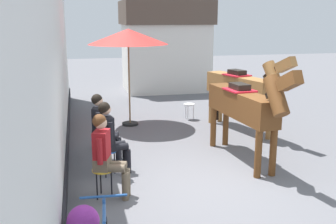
{
  "coord_description": "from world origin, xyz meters",
  "views": [
    {
      "loc": [
        -2.12,
        -6.19,
        2.85
      ],
      "look_at": [
        -0.4,
        1.2,
        1.05
      ],
      "focal_mm": 42.51,
      "sensor_mm": 36.0,
      "label": 1
    }
  ],
  "objects_px": {
    "saddled_horse_far": "(242,87)",
    "spare_stool_white": "(189,106)",
    "seated_visitor_far": "(102,124)",
    "saddled_horse_near": "(245,106)",
    "seated_visitor_near": "(106,152)",
    "cafe_parasol": "(128,37)",
    "seated_visitor_middle": "(110,134)",
    "satchel_bag": "(98,145)"
  },
  "relations": [
    {
      "from": "seated_visitor_far",
      "to": "cafe_parasol",
      "type": "bearing_deg",
      "value": 71.1
    },
    {
      "from": "seated_visitor_middle",
      "to": "satchel_bag",
      "type": "bearing_deg",
      "value": 95.8
    },
    {
      "from": "saddled_horse_far",
      "to": "seated_visitor_middle",
      "type": "bearing_deg",
      "value": -148.71
    },
    {
      "from": "seated_visitor_near",
      "to": "saddled_horse_far",
      "type": "xyz_separation_m",
      "value": [
        3.65,
        3.1,
        0.38
      ]
    },
    {
      "from": "seated_visitor_near",
      "to": "saddled_horse_near",
      "type": "xyz_separation_m",
      "value": [
        2.82,
        1.06,
        0.38
      ]
    },
    {
      "from": "spare_stool_white",
      "to": "seated_visitor_middle",
      "type": "bearing_deg",
      "value": -125.19
    },
    {
      "from": "seated_visitor_middle",
      "to": "seated_visitor_far",
      "type": "height_order",
      "value": "same"
    },
    {
      "from": "seated_visitor_middle",
      "to": "cafe_parasol",
      "type": "distance_m",
      "value": 3.87
    },
    {
      "from": "seated_visitor_far",
      "to": "spare_stool_white",
      "type": "bearing_deg",
      "value": 47.36
    },
    {
      "from": "seated_visitor_middle",
      "to": "saddled_horse_far",
      "type": "relative_size",
      "value": 0.48
    },
    {
      "from": "saddled_horse_near",
      "to": "saddled_horse_far",
      "type": "xyz_separation_m",
      "value": [
        0.83,
        2.04,
        0.0
      ]
    },
    {
      "from": "seated_visitor_middle",
      "to": "spare_stool_white",
      "type": "bearing_deg",
      "value": 54.81
    },
    {
      "from": "seated_visitor_middle",
      "to": "saddled_horse_near",
      "type": "bearing_deg",
      "value": 2.08
    },
    {
      "from": "saddled_horse_near",
      "to": "spare_stool_white",
      "type": "bearing_deg",
      "value": 91.85
    },
    {
      "from": "seated_visitor_far",
      "to": "saddled_horse_near",
      "type": "relative_size",
      "value": 0.46
    },
    {
      "from": "seated_visitor_near",
      "to": "saddled_horse_far",
      "type": "distance_m",
      "value": 4.8
    },
    {
      "from": "spare_stool_white",
      "to": "seated_visitor_near",
      "type": "bearing_deg",
      "value": -120.49
    },
    {
      "from": "saddled_horse_far",
      "to": "cafe_parasol",
      "type": "relative_size",
      "value": 1.13
    },
    {
      "from": "seated_visitor_far",
      "to": "saddled_horse_near",
      "type": "distance_m",
      "value": 2.87
    },
    {
      "from": "cafe_parasol",
      "to": "seated_visitor_far",
      "type": "bearing_deg",
      "value": -108.9
    },
    {
      "from": "seated_visitor_middle",
      "to": "cafe_parasol",
      "type": "xyz_separation_m",
      "value": [
        0.83,
        3.43,
        1.59
      ]
    },
    {
      "from": "seated_visitor_middle",
      "to": "seated_visitor_far",
      "type": "xyz_separation_m",
      "value": [
        -0.09,
        0.76,
        0.0
      ]
    },
    {
      "from": "seated_visitor_near",
      "to": "seated_visitor_middle",
      "type": "distance_m",
      "value": 0.97
    },
    {
      "from": "seated_visitor_middle",
      "to": "seated_visitor_far",
      "type": "bearing_deg",
      "value": 96.41
    },
    {
      "from": "seated_visitor_middle",
      "to": "spare_stool_white",
      "type": "height_order",
      "value": "seated_visitor_middle"
    },
    {
      "from": "seated_visitor_middle",
      "to": "saddled_horse_far",
      "type": "bearing_deg",
      "value": 31.29
    },
    {
      "from": "saddled_horse_far",
      "to": "spare_stool_white",
      "type": "xyz_separation_m",
      "value": [
        -0.95,
        1.5,
        -0.76
      ]
    },
    {
      "from": "seated_visitor_middle",
      "to": "cafe_parasol",
      "type": "bearing_deg",
      "value": 76.41
    },
    {
      "from": "saddled_horse_near",
      "to": "satchel_bag",
      "type": "height_order",
      "value": "saddled_horse_near"
    },
    {
      "from": "seated_visitor_far",
      "to": "saddled_horse_near",
      "type": "height_order",
      "value": "saddled_horse_near"
    },
    {
      "from": "satchel_bag",
      "to": "cafe_parasol",
      "type": "bearing_deg",
      "value": -59.04
    },
    {
      "from": "saddled_horse_far",
      "to": "spare_stool_white",
      "type": "distance_m",
      "value": 1.93
    },
    {
      "from": "saddled_horse_near",
      "to": "seated_visitor_near",
      "type": "bearing_deg",
      "value": -159.39
    },
    {
      "from": "saddled_horse_far",
      "to": "spare_stool_white",
      "type": "bearing_deg",
      "value": 122.27
    },
    {
      "from": "saddled_horse_far",
      "to": "satchel_bag",
      "type": "bearing_deg",
      "value": -170.58
    },
    {
      "from": "seated_visitor_near",
      "to": "saddled_horse_near",
      "type": "height_order",
      "value": "saddled_horse_near"
    },
    {
      "from": "spare_stool_white",
      "to": "saddled_horse_near",
      "type": "bearing_deg",
      "value": -88.15
    },
    {
      "from": "satchel_bag",
      "to": "saddled_horse_near",
      "type": "bearing_deg",
      "value": -148.49
    },
    {
      "from": "saddled_horse_far",
      "to": "cafe_parasol",
      "type": "distance_m",
      "value": 3.21
    },
    {
      "from": "spare_stool_white",
      "to": "satchel_bag",
      "type": "xyz_separation_m",
      "value": [
        -2.72,
        -2.11,
        -0.3
      ]
    },
    {
      "from": "seated_visitor_near",
      "to": "cafe_parasol",
      "type": "height_order",
      "value": "cafe_parasol"
    },
    {
      "from": "saddled_horse_near",
      "to": "satchel_bag",
      "type": "distance_m",
      "value": 3.34
    }
  ]
}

